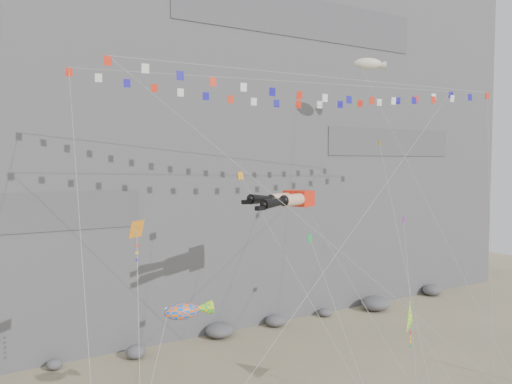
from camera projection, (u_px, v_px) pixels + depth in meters
cliff at (160, 81)px, 56.46m from camera, size 80.00×28.00×50.00m
talus_boulders at (220, 331)px, 45.01m from camera, size 60.00×3.00×1.20m
legs_kite at (285, 200)px, 35.63m from camera, size 6.59×16.48×20.10m
flag_banner_upper at (288, 82)px, 37.27m from camera, size 32.25×15.83×30.64m
flag_banner_lower at (338, 78)px, 35.51m from camera, size 32.02×7.28×24.66m
harlequin_kite at (137, 230)px, 25.82m from camera, size 2.76×7.05×13.80m
fish_windsock at (182, 312)px, 26.77m from camera, size 7.35×6.87×11.35m
delta_kite at (411, 320)px, 29.66m from camera, size 2.06×7.71×9.42m
blimp_windsock at (368, 65)px, 45.04m from camera, size 3.86×16.00×28.69m
small_kite_a at (242, 179)px, 35.42m from camera, size 2.67×14.56×20.41m
small_kite_b at (404, 225)px, 37.43m from camera, size 9.08×10.16×17.18m
small_kite_c at (311, 242)px, 30.66m from camera, size 1.54×9.50×14.26m
small_kite_d at (380, 149)px, 38.71m from camera, size 7.45×12.91×22.32m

